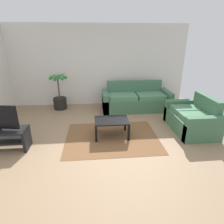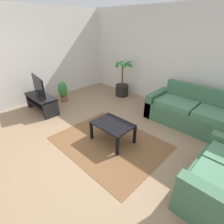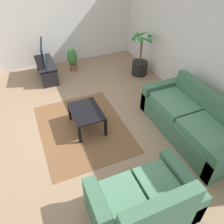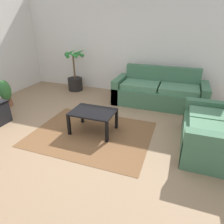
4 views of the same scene
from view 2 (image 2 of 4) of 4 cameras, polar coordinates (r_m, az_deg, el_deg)
name	(u,v)px [view 2 (image 2 of 4)]	position (r m, az deg, el deg)	size (l,w,h in m)	color
ground_plane	(89,147)	(3.61, -7.47, -11.28)	(6.60, 6.60, 0.00)	#937556
wall_back	(171,59)	(5.28, 18.79, 16.33)	(6.00, 0.06, 2.70)	silver
wall_left	(17,59)	(5.61, -28.84, 15.06)	(0.06, 6.00, 2.70)	silver
couch_main	(195,115)	(4.55, 25.75, -0.76)	(2.23, 0.90, 0.90)	#3F6B4C
tv_stand	(41,101)	(5.18, -22.27, 3.30)	(1.10, 0.45, 0.46)	black
tv	(38,86)	(5.03, -23.13, 7.92)	(0.89, 0.18, 0.54)	black
coffee_table	(113,126)	(3.54, 0.21, -4.66)	(0.80, 0.57, 0.43)	black
area_rug	(109,142)	(3.69, -0.90, -10.01)	(2.20, 1.70, 0.01)	brown
potted_palm	(122,85)	(5.88, 3.40, 9.03)	(0.61, 0.63, 1.23)	black
potted_plant_small	(63,91)	(5.62, -15.91, 6.71)	(0.28, 0.28, 0.66)	brown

